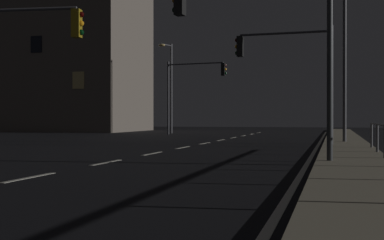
{
  "coord_description": "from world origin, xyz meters",
  "views": [
    {
      "loc": [
        6.42,
        -1.12,
        1.31
      ],
      "look_at": [
        0.66,
        20.15,
        1.22
      ],
      "focal_mm": 49.25,
      "sensor_mm": 36.0,
      "label": 1
    }
  ],
  "objects_px": {
    "traffic_light_far_right": "(257,22)",
    "street_lamp_corner": "(170,80)",
    "traffic_light_overhead_east": "(287,61)",
    "traffic_light_far_center": "(8,46)",
    "traffic_light_mid_right": "(193,82)",
    "street_lamp_across_street": "(347,44)"
  },
  "relations": [
    {
      "from": "traffic_light_overhead_east",
      "to": "traffic_light_mid_right",
      "type": "distance_m",
      "value": 17.48
    },
    {
      "from": "street_lamp_across_street",
      "to": "street_lamp_corner",
      "type": "xyz_separation_m",
      "value": [
        -14.06,
        15.68,
        -0.43
      ]
    },
    {
      "from": "traffic_light_far_right",
      "to": "traffic_light_far_center",
      "type": "height_order",
      "value": "traffic_light_far_right"
    },
    {
      "from": "traffic_light_overhead_east",
      "to": "street_lamp_corner",
      "type": "distance_m",
      "value": 21.61
    },
    {
      "from": "street_lamp_across_street",
      "to": "traffic_light_mid_right",
      "type": "bearing_deg",
      "value": 131.76
    },
    {
      "from": "street_lamp_corner",
      "to": "traffic_light_mid_right",
      "type": "bearing_deg",
      "value": -47.59
    },
    {
      "from": "traffic_light_mid_right",
      "to": "traffic_light_overhead_east",
      "type": "bearing_deg",
      "value": -60.63
    },
    {
      "from": "traffic_light_mid_right",
      "to": "street_lamp_across_street",
      "type": "height_order",
      "value": "street_lamp_across_street"
    },
    {
      "from": "street_lamp_across_street",
      "to": "street_lamp_corner",
      "type": "bearing_deg",
      "value": 131.89
    },
    {
      "from": "traffic_light_mid_right",
      "to": "traffic_light_far_center",
      "type": "xyz_separation_m",
      "value": [
        -0.2,
        -23.57,
        -0.33
      ]
    },
    {
      "from": "traffic_light_overhead_east",
      "to": "street_lamp_corner",
      "type": "xyz_separation_m",
      "value": [
        -11.41,
        18.34,
        0.63
      ]
    },
    {
      "from": "traffic_light_far_center",
      "to": "traffic_light_overhead_east",
      "type": "bearing_deg",
      "value": 43.54
    },
    {
      "from": "traffic_light_far_center",
      "to": "street_lamp_across_street",
      "type": "distance_m",
      "value": 15.9
    },
    {
      "from": "traffic_light_far_right",
      "to": "street_lamp_corner",
      "type": "bearing_deg",
      "value": 112.43
    },
    {
      "from": "traffic_light_far_right",
      "to": "street_lamp_corner",
      "type": "height_order",
      "value": "street_lamp_corner"
    },
    {
      "from": "traffic_light_overhead_east",
      "to": "traffic_light_far_right",
      "type": "relative_size",
      "value": 0.95
    },
    {
      "from": "traffic_light_mid_right",
      "to": "traffic_light_far_center",
      "type": "bearing_deg",
      "value": -90.49
    },
    {
      "from": "traffic_light_mid_right",
      "to": "traffic_light_far_center",
      "type": "distance_m",
      "value": 23.57
    },
    {
      "from": "traffic_light_far_center",
      "to": "street_lamp_across_street",
      "type": "bearing_deg",
      "value": 43.93
    },
    {
      "from": "traffic_light_overhead_east",
      "to": "traffic_light_far_center",
      "type": "xyz_separation_m",
      "value": [
        -8.77,
        -8.34,
        -0.11
      ]
    },
    {
      "from": "traffic_light_mid_right",
      "to": "traffic_light_far_right",
      "type": "relative_size",
      "value": 1.04
    },
    {
      "from": "traffic_light_mid_right",
      "to": "street_lamp_corner",
      "type": "bearing_deg",
      "value": 132.41
    }
  ]
}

